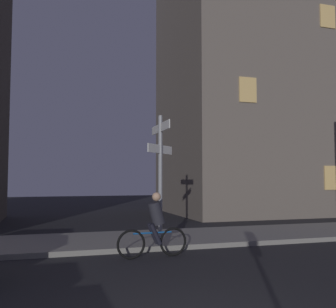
# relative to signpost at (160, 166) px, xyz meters

# --- Properties ---
(sidewalk_kerb) EXTENTS (40.00, 3.34, 0.14)m
(sidewalk_kerb) POSITION_rel_signpost_xyz_m (-0.99, 1.25, -2.24)
(sidewalk_kerb) COLOR gray
(sidewalk_kerb) RESTS_ON ground_plane
(signpost) EXTENTS (0.99, 1.77, 3.61)m
(signpost) POSITION_rel_signpost_xyz_m (0.00, 0.00, 0.00)
(signpost) COLOR gray
(signpost) RESTS_ON sidewalk_kerb
(cyclist) EXTENTS (1.82, 0.35, 1.61)m
(cyclist) POSITION_rel_signpost_xyz_m (-0.47, -1.14, -1.56)
(cyclist) COLOR black
(cyclist) RESTS_ON ground_plane
(building_right_block) EXTENTS (13.97, 8.03, 19.63)m
(building_right_block) POSITION_rel_signpost_xyz_m (10.54, 9.56, 7.51)
(building_right_block) COLOR #6B6056
(building_right_block) RESTS_ON ground_plane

